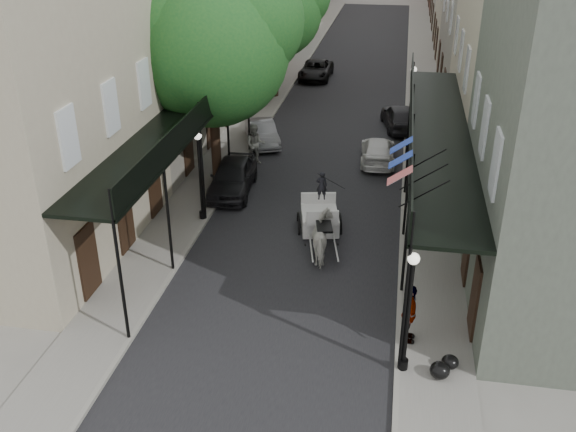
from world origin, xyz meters
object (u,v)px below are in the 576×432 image
at_px(lamppost_right_near, 408,311).
at_px(car_left_near, 233,176).
at_px(carriage, 319,201).
at_px(car_right_near, 378,151).
at_px(lamppost_left, 200,175).
at_px(tree_far, 280,5).
at_px(car_right_far, 400,117).
at_px(car_left_far, 316,70).
at_px(lamppost_right_far, 411,99).
at_px(pedestrian_walking, 255,145).
at_px(pedestrian_sidewalk_right, 409,314).
at_px(horse, 324,238).
at_px(car_left_mid, 262,133).
at_px(pedestrian_sidewalk_left, 249,96).
at_px(tree_near, 221,39).

height_order(lamppost_right_near, car_left_near, lamppost_right_near).
relative_size(carriage, car_right_near, 0.69).
bearing_deg(lamppost_left, lamppost_right_near, -44.29).
height_order(tree_far, car_right_far, tree_far).
height_order(tree_far, car_right_near, tree_far).
xyz_separation_m(lamppost_right_near, car_left_near, (-7.70, 11.00, -1.30)).
height_order(carriage, car_right_far, carriage).
bearing_deg(car_left_far, lamppost_right_far, -58.41).
distance_m(pedestrian_walking, car_left_near, 3.47).
height_order(pedestrian_sidewalk_right, car_left_far, pedestrian_sidewalk_right).
relative_size(tree_far, pedestrian_walking, 4.28).
bearing_deg(horse, car_left_mid, -79.06).
height_order(pedestrian_sidewalk_right, car_right_near, pedestrian_sidewalk_right).
bearing_deg(pedestrian_sidewalk_left, car_left_near, 80.26).
bearing_deg(carriage, car_right_far, 65.26).
xyz_separation_m(carriage, car_left_near, (-4.23, 2.62, -0.33)).
xyz_separation_m(lamppost_right_far, car_left_far, (-6.70, 11.25, -1.41)).
bearing_deg(car_right_far, lamppost_right_far, 106.47).
xyz_separation_m(lamppost_right_near, lamppost_left, (-8.20, 8.00, 0.00)).
height_order(tree_near, car_left_near, tree_near).
bearing_deg(car_right_near, car_left_near, 34.69).
bearing_deg(pedestrian_sidewalk_left, tree_far, -131.23).
bearing_deg(carriage, car_left_mid, 103.80).
bearing_deg(pedestrian_sidewalk_left, car_right_near, 119.89).
bearing_deg(pedestrian_sidewalk_right, pedestrian_sidewalk_left, 26.85).
relative_size(tree_near, lamppost_right_near, 2.60).
bearing_deg(horse, lamppost_right_far, -113.37).
xyz_separation_m(tree_near, carriage, (4.82, -3.80, -5.41)).
bearing_deg(horse, carriage, -90.00).
relative_size(lamppost_right_near, carriage, 1.33).
bearing_deg(tree_far, tree_near, -89.81).
height_order(tree_far, pedestrian_sidewalk_left, tree_far).
xyz_separation_m(lamppost_right_far, pedestrian_walking, (-7.43, -5.55, -1.04)).
bearing_deg(lamppost_left, pedestrian_sidewalk_left, 95.80).
height_order(horse, car_left_far, horse).
distance_m(horse, car_left_near, 7.01).
height_order(lamppost_right_far, pedestrian_walking, lamppost_right_far).
xyz_separation_m(carriage, car_left_mid, (-4.23, 8.91, -0.46)).
distance_m(tree_far, horse, 21.63).
relative_size(horse, pedestrian_sidewalk_left, 1.15).
bearing_deg(pedestrian_sidewalk_right, car_left_mid, 28.34).
bearing_deg(car_left_mid, tree_far, 71.14).
bearing_deg(tree_near, car_left_far, 85.21).
relative_size(car_right_near, car_right_far, 0.96).
bearing_deg(car_right_near, tree_near, 24.94).
height_order(tree_far, car_left_near, tree_far).
bearing_deg(car_right_near, carriage, 72.33).
xyz_separation_m(tree_far, lamppost_right_near, (8.35, -26.18, -3.79)).
bearing_deg(car_left_near, tree_near, 113.46).
xyz_separation_m(carriage, pedestrian_sidewalk_right, (3.57, -7.08, -0.02)).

